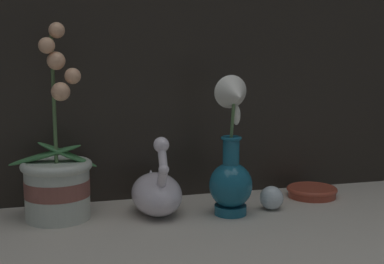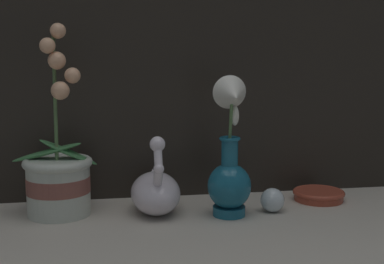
{
  "view_description": "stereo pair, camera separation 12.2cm",
  "coord_description": "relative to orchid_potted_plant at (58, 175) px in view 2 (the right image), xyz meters",
  "views": [
    {
      "loc": [
        -0.33,
        -1.04,
        0.37
      ],
      "look_at": [
        -0.02,
        0.13,
        0.18
      ],
      "focal_mm": 50.0,
      "sensor_mm": 36.0,
      "label": 1
    },
    {
      "loc": [
        -0.21,
        -1.06,
        0.37
      ],
      "look_at": [
        -0.02,
        0.13,
        0.18
      ],
      "focal_mm": 50.0,
      "sensor_mm": 36.0,
      "label": 2
    }
  ],
  "objects": [
    {
      "name": "ground_plane",
      "position": [
        0.32,
        -0.14,
        -0.09
      ],
      "size": [
        2.8,
        2.8,
        0.0
      ],
      "primitive_type": "plane",
      "color": "#BCB2A3"
    },
    {
      "name": "orchid_potted_plant",
      "position": [
        0.0,
        0.0,
        0.0
      ],
      "size": [
        0.2,
        0.16,
        0.43
      ],
      "color": "beige",
      "rests_on": "ground_plane"
    },
    {
      "name": "swan_figurine",
      "position": [
        0.22,
        -0.02,
        -0.04
      ],
      "size": [
        0.11,
        0.19,
        0.19
      ],
      "color": "white",
      "rests_on": "ground_plane"
    },
    {
      "name": "blue_vase",
      "position": [
        0.38,
        -0.07,
        0.03
      ],
      "size": [
        0.1,
        0.11,
        0.31
      ],
      "color": "#195B75",
      "rests_on": "ground_plane"
    },
    {
      "name": "glass_sphere",
      "position": [
        0.48,
        -0.06,
        -0.06
      ],
      "size": [
        0.06,
        0.06,
        0.06
      ],
      "color": "silver",
      "rests_on": "ground_plane"
    },
    {
      "name": "amber_dish",
      "position": [
        0.63,
        0.02,
        -0.08
      ],
      "size": [
        0.13,
        0.13,
        0.03
      ],
      "color": "#A8422D",
      "rests_on": "ground_plane"
    }
  ]
}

